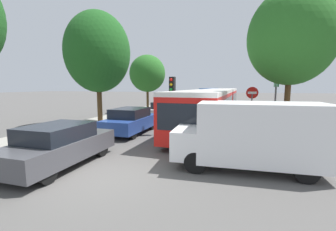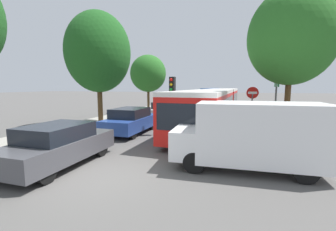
% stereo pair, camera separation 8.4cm
% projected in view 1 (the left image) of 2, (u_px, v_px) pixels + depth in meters
% --- Properties ---
extents(ground_plane, '(200.00, 200.00, 0.00)m').
position_uv_depth(ground_plane, '(107.00, 176.00, 7.22)').
color(ground_plane, '#565451').
extents(kerb_strip_left, '(3.20, 55.31, 0.14)m').
position_uv_depth(kerb_strip_left, '(157.00, 107.00, 30.54)').
color(kerb_strip_left, '#9E998E').
rests_on(kerb_strip_left, ground).
extents(articulated_bus, '(3.31, 17.68, 2.61)m').
position_uv_depth(articulated_bus, '(213.00, 104.00, 17.23)').
color(articulated_bus, red).
rests_on(articulated_bus, ground).
extents(city_bus_rear, '(3.05, 11.37, 2.42)m').
position_uv_depth(city_bus_rear, '(210.00, 93.00, 50.58)').
color(city_bus_rear, silver).
rests_on(city_bus_rear, ground).
extents(queued_car_graphite, '(1.86, 4.37, 1.52)m').
position_uv_depth(queued_car_graphite, '(59.00, 145.00, 8.04)').
color(queued_car_graphite, '#47474C').
rests_on(queued_car_graphite, ground).
extents(queued_car_blue, '(1.89, 4.45, 1.55)m').
position_uv_depth(queued_car_blue, '(131.00, 121.00, 13.65)').
color(queued_car_blue, '#284799').
rests_on(queued_car_blue, ground).
extents(queued_car_silver, '(1.84, 4.34, 1.51)m').
position_uv_depth(queued_car_silver, '(165.00, 110.00, 19.71)').
color(queued_car_silver, '#B7BABF').
rests_on(queued_car_silver, ground).
extents(queued_car_white, '(1.72, 4.05, 1.41)m').
position_uv_depth(queued_car_white, '(179.00, 106.00, 25.08)').
color(queued_car_white, white).
rests_on(queued_car_white, ground).
extents(queued_car_red, '(1.89, 4.45, 1.54)m').
position_uv_depth(queued_car_red, '(191.00, 102.00, 30.34)').
color(queued_car_red, '#B21E19').
rests_on(queued_car_red, ground).
extents(queued_car_black, '(1.72, 4.05, 1.41)m').
position_uv_depth(queued_car_black, '(199.00, 100.00, 35.77)').
color(queued_car_black, black).
rests_on(queued_car_black, ground).
extents(white_van, '(5.10, 2.22, 2.31)m').
position_uv_depth(white_van, '(253.00, 134.00, 7.66)').
color(white_van, white).
rests_on(white_van, ground).
extents(traffic_light, '(0.37, 0.39, 3.40)m').
position_uv_depth(traffic_light, '(172.00, 92.00, 13.09)').
color(traffic_light, '#56595E').
rests_on(traffic_light, ground).
extents(no_entry_sign, '(0.70, 0.08, 2.82)m').
position_uv_depth(no_entry_sign, '(252.00, 103.00, 13.50)').
color(no_entry_sign, '#56595E').
rests_on(no_entry_sign, ground).
extents(direction_sign_post, '(0.10, 1.40, 3.60)m').
position_uv_depth(direction_sign_post, '(276.00, 92.00, 12.97)').
color(direction_sign_post, '#56595E').
rests_on(direction_sign_post, ground).
extents(tree_left_mid, '(4.67, 4.67, 8.19)m').
position_uv_depth(tree_left_mid, '(98.00, 55.00, 16.34)').
color(tree_left_mid, '#51381E').
rests_on(tree_left_mid, ground).
extents(tree_left_far, '(3.82, 3.82, 6.18)m').
position_uv_depth(tree_left_far, '(147.00, 74.00, 24.02)').
color(tree_left_far, '#51381E').
rests_on(tree_left_far, ground).
extents(tree_right_near, '(4.15, 4.15, 7.58)m').
position_uv_depth(tree_right_near, '(291.00, 37.00, 10.96)').
color(tree_right_near, '#51381E').
rests_on(tree_right_near, ground).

